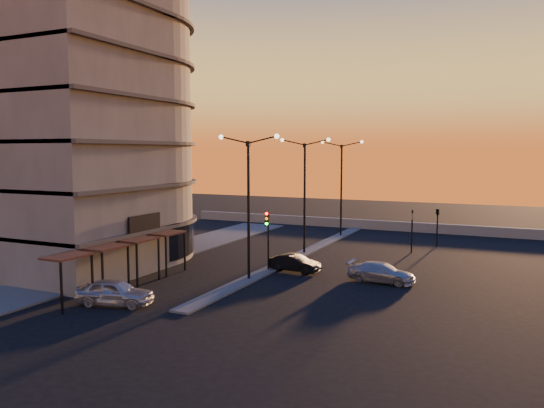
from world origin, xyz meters
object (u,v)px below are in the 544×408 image
at_px(traffic_light_main, 267,231).
at_px(car_hatchback, 115,292).
at_px(car_sedan, 295,263).
at_px(car_wagon, 381,272).
at_px(streetlamp_mid, 305,186).

height_order(traffic_light_main, car_hatchback, traffic_light_main).
distance_m(car_sedan, car_wagon, 6.23).
xyz_separation_m(streetlamp_mid, car_wagon, (8.00, -6.87, -4.96)).
height_order(streetlamp_mid, car_hatchback, streetlamp_mid).
distance_m(streetlamp_mid, car_hatchback, 19.20).
relative_size(streetlamp_mid, car_sedan, 2.58).
height_order(car_sedan, car_wagon, car_wagon).
height_order(traffic_light_main, car_sedan, traffic_light_main).
height_order(streetlamp_mid, traffic_light_main, streetlamp_mid).
distance_m(streetlamp_mid, car_sedan, 8.33).
distance_m(car_hatchback, car_wagon, 16.51).
bearing_deg(car_hatchback, traffic_light_main, -34.35).
relative_size(traffic_light_main, car_hatchback, 1.01).
bearing_deg(car_hatchback, car_sedan, -40.63).
bearing_deg(car_sedan, car_hatchback, 159.51).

